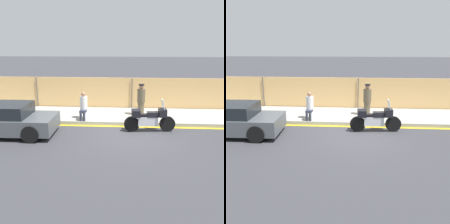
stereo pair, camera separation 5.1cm
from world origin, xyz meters
TOP-DOWN VIEW (x-y plane):
  - ground_plane at (0.00, 0.00)m, footprint 120.00×120.00m
  - sidewalk at (0.00, 2.70)m, footprint 41.09×2.88m
  - curb_paint_stripe at (0.00, 1.16)m, footprint 41.09×0.18m
  - storefront_fence at (0.00, 4.23)m, footprint 39.03×0.17m
  - motorcycle at (0.76, 0.58)m, footprint 2.28×0.61m
  - officer_standing at (0.47, 2.62)m, footprint 0.40×0.40m
  - person_seated_on_curb at (-2.37, 1.73)m, footprint 0.36×0.68m
  - parked_car_far_background at (-5.30, -0.24)m, footprint 3.99×2.06m

SIDE VIEW (x-z plane):
  - ground_plane at x=0.00m, z-range 0.00..0.00m
  - curb_paint_stripe at x=0.00m, z-range 0.00..0.01m
  - sidewalk at x=0.00m, z-range 0.00..0.18m
  - motorcycle at x=0.76m, z-range -0.14..1.31m
  - parked_car_far_background at x=-5.30m, z-range -0.02..1.33m
  - person_seated_on_curb at x=-2.37m, z-range 0.25..1.60m
  - storefront_fence at x=0.00m, z-range 0.00..1.90m
  - officer_standing at x=0.47m, z-range 0.19..1.82m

